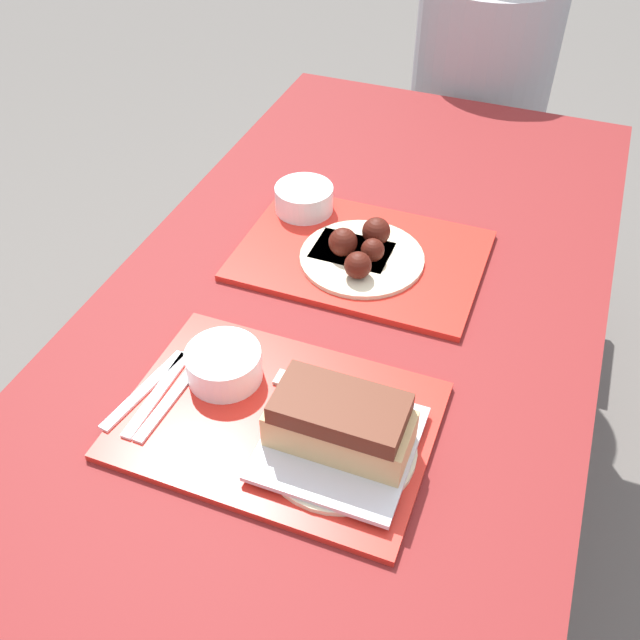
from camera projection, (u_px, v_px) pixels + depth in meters
The scene contains 15 objects.
ground_plane at pixel (330, 567), 1.66m from camera, with size 12.00×12.00×0.00m, color #605B56.
picnic_table at pixel (334, 369), 1.21m from camera, with size 0.81×1.75×0.77m.
picnic_bench_far at pixel (457, 191), 2.16m from camera, with size 0.77×0.28×0.45m.
tray_near at pixel (278, 420), 0.99m from camera, with size 0.43×0.30×0.01m.
tray_far at pixel (361, 255), 1.27m from camera, with size 0.43×0.30×0.01m.
bowl_coleslaw_near at pixel (224, 363), 1.03m from camera, with size 0.11×0.11×0.05m.
brisket_sandwich_plate at pixel (340, 430), 0.92m from camera, with size 0.21×0.21×0.10m.
plastic_fork_near at pixel (158, 393), 1.02m from camera, with size 0.02×0.17×0.00m.
plastic_knife_near at pixel (171, 398), 1.01m from camera, with size 0.02×0.17×0.00m.
plastic_spoon_near at pixel (144, 389), 1.02m from camera, with size 0.04×0.17×0.00m.
condiment_packet at pixel (288, 380), 1.04m from camera, with size 0.04×0.03×0.01m.
bowl_coleslaw_far at pixel (304, 197), 1.35m from camera, with size 0.11×0.11×0.05m.
wings_plate_far at pixel (362, 251), 1.24m from camera, with size 0.22×0.22×0.06m.
napkin_far at pixel (352, 252), 1.26m from camera, with size 0.14×0.09×0.01m.
person_seated_across at pixel (483, 69), 1.90m from camera, with size 0.37×0.37×0.74m.
Camera 1 is at (0.28, -0.78, 1.55)m, focal length 40.00 mm.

